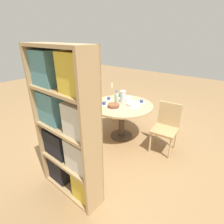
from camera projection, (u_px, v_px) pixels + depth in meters
ground_plane at (121, 136)px, 3.75m from camera, size 14.00×14.00×0.00m
dining_table at (122, 111)px, 3.50m from camera, size 1.21×1.21×0.73m
chair_a at (78, 124)px, 3.26m from camera, size 0.58×0.58×0.88m
chair_b at (166, 126)px, 3.16m from camera, size 0.46×0.46×0.88m
chair_c at (117, 101)px, 4.37m from camera, size 0.59×0.59×0.88m
bookshelf at (67, 130)px, 2.09m from camera, size 0.93×0.28×1.91m
coffee_pot at (123, 96)px, 3.53m from camera, size 0.12×0.12×0.27m
water_bottle at (117, 99)px, 3.41m from camera, size 0.08×0.08×0.28m
cake_main at (133, 105)px, 3.34m from camera, size 0.28×0.28×0.07m
cake_second at (114, 106)px, 3.28m from camera, size 0.25×0.25×0.07m
cup_a at (142, 102)px, 3.52m from camera, size 0.13×0.13×0.06m
cup_b at (109, 99)px, 3.68m from camera, size 0.13×0.13×0.06m
cup_c at (104, 104)px, 3.41m from camera, size 0.13×0.13×0.06m
cup_d at (120, 96)px, 3.84m from camera, size 0.13×0.13×0.06m
plate_stack at (126, 98)px, 3.74m from camera, size 0.19×0.19×0.05m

